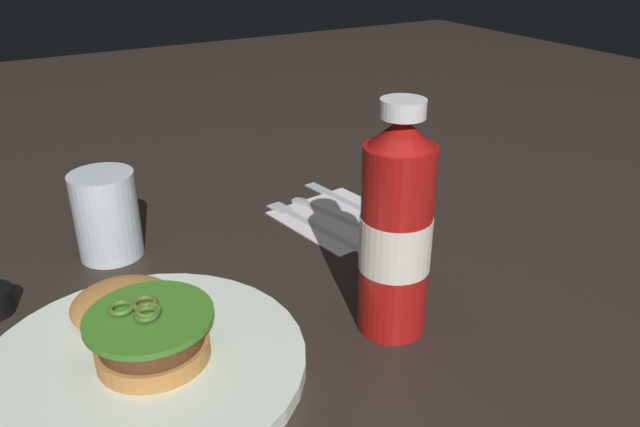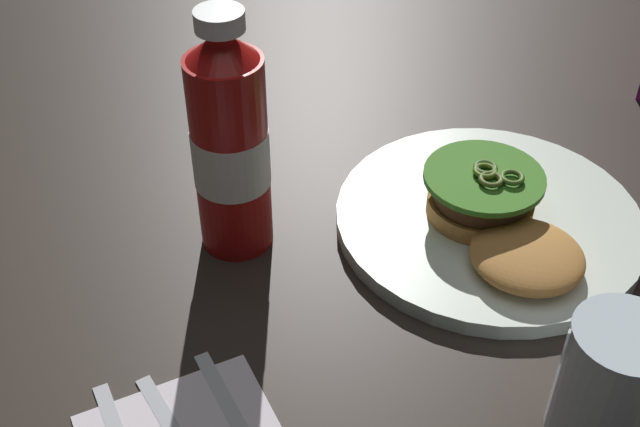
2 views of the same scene
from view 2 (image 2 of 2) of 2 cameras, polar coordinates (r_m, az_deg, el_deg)
name	(u,v)px [view 2 (image 2 of 2)]	position (r m, az deg, el deg)	size (l,w,h in m)	color
ground_plane	(361,285)	(0.73, 2.86, -5.04)	(3.00, 3.00, 0.00)	#2B221D
dinner_plate	(488,220)	(0.80, 11.67, -0.42)	(0.29, 0.29, 0.02)	white
burger_sandwich	(498,216)	(0.77, 12.32, -0.14)	(0.19, 0.11, 0.05)	#BE7F3C
ketchup_bottle	(230,146)	(0.72, -6.30, 4.72)	(0.07, 0.07, 0.23)	#AC1412
water_glass	(611,384)	(0.63, 19.69, -11.13)	(0.08, 0.08, 0.11)	silver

